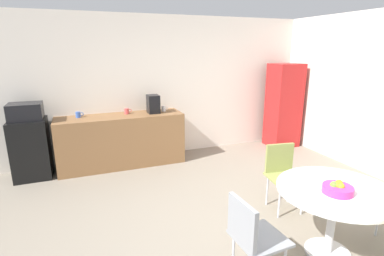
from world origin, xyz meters
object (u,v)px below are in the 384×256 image
(round_table, at_px, (334,201))
(mug_green, at_px, (78,115))
(microwave, at_px, (25,112))
(mini_fridge, at_px, (31,149))
(locker_cabinet, at_px, (284,106))
(fruit_bowl, at_px, (338,189))
(chair_olive, at_px, (282,169))
(chair_gray, at_px, (251,232))
(coffee_maker, at_px, (153,104))
(mug_white, at_px, (164,109))
(mug_red, at_px, (127,111))

(round_table, distance_m, mug_green, 3.97)
(round_table, bearing_deg, mug_green, 124.65)
(microwave, bearing_deg, mini_fridge, 0.00)
(locker_cabinet, bearing_deg, fruit_bowl, -120.05)
(microwave, xyz_separation_m, fruit_bowl, (2.94, -3.22, -0.31))
(mini_fridge, relative_size, chair_olive, 1.14)
(chair_gray, bearing_deg, coffee_maker, 90.48)
(microwave, distance_m, chair_olive, 3.87)
(microwave, xyz_separation_m, coffee_maker, (2.00, 0.00, -0.02))
(round_table, xyz_separation_m, fruit_bowl, (-0.06, -0.07, 0.18))
(mug_white, relative_size, mug_green, 1.00)
(chair_olive, bearing_deg, microwave, 144.99)
(mini_fridge, distance_m, round_table, 4.35)
(mug_green, bearing_deg, mug_white, -0.78)
(chair_olive, relative_size, coffee_maker, 2.59)
(mini_fridge, xyz_separation_m, fruit_bowl, (2.94, -3.22, 0.29))
(mug_red, relative_size, coffee_maker, 0.40)
(mini_fridge, height_order, locker_cabinet, locker_cabinet)
(chair_olive, bearing_deg, chair_gray, -137.44)
(microwave, xyz_separation_m, mug_white, (2.22, 0.08, -0.13))
(mini_fridge, xyz_separation_m, mug_red, (1.55, 0.09, 0.47))
(round_table, distance_m, chair_gray, 0.97)
(locker_cabinet, bearing_deg, mug_white, 175.95)
(mug_red, bearing_deg, mug_green, 179.32)
(mini_fridge, xyz_separation_m, chair_gray, (2.03, -3.21, 0.05))
(fruit_bowl, xyz_separation_m, mug_red, (-1.39, 3.31, 0.18))
(fruit_bowl, bearing_deg, mug_red, 112.86)
(mini_fridge, relative_size, locker_cabinet, 0.55)
(mug_red, xyz_separation_m, coffee_maker, (0.46, -0.09, 0.11))
(mini_fridge, xyz_separation_m, mug_green, (0.75, 0.10, 0.47))
(round_table, bearing_deg, chair_olive, 81.91)
(mug_green, bearing_deg, coffee_maker, -4.51)
(mug_red, bearing_deg, round_table, -65.91)
(mini_fridge, relative_size, chair_gray, 1.14)
(locker_cabinet, xyz_separation_m, chair_olive, (-1.61, -2.09, -0.34))
(mini_fridge, bearing_deg, coffee_maker, 0.00)
(mug_green, xyz_separation_m, mug_red, (0.80, -0.01, 0.00))
(locker_cabinet, relative_size, chair_gray, 2.07)
(microwave, height_order, mug_white, microwave)
(chair_gray, height_order, fruit_bowl, same)
(chair_gray, xyz_separation_m, fruit_bowl, (0.91, -0.01, 0.24))
(mini_fridge, height_order, microwave, microwave)
(mini_fridge, relative_size, mug_green, 7.34)
(round_table, bearing_deg, mug_white, 103.59)
(microwave, xyz_separation_m, mug_red, (1.55, 0.09, -0.13))
(mini_fridge, distance_m, mug_white, 2.27)
(microwave, bearing_deg, mug_white, 2.04)
(chair_olive, height_order, mug_red, mug_red)
(chair_gray, xyz_separation_m, coffee_maker, (-0.03, 3.21, 0.54))
(round_table, bearing_deg, locker_cabinet, 60.20)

